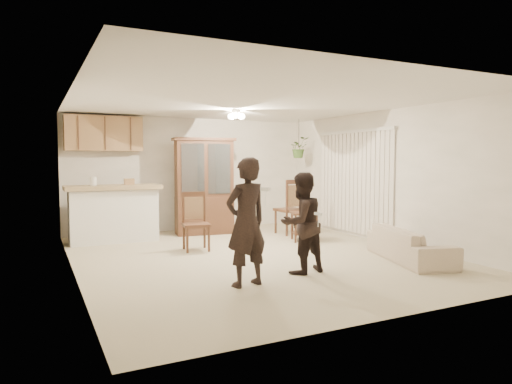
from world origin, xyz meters
name	(u,v)px	position (x,y,z in m)	size (l,w,h in m)	color
floor	(255,256)	(0.00, 0.00, 0.00)	(6.50, 6.50, 0.00)	#BCB08E
ceiling	(255,101)	(0.00, 0.00, 2.50)	(5.50, 6.50, 0.02)	white
wall_back	(192,174)	(0.00, 3.25, 1.25)	(5.50, 0.02, 2.50)	white
wall_front	(401,192)	(0.00, -3.25, 1.25)	(5.50, 0.02, 2.50)	white
wall_left	(72,183)	(-2.75, 0.00, 1.25)	(0.02, 6.50, 2.50)	white
wall_right	(386,177)	(2.75, 0.00, 1.25)	(0.02, 6.50, 2.50)	white
breakfast_bar	(114,216)	(-1.85, 2.35, 0.50)	(1.60, 0.55, 1.00)	white
bar_top	(113,187)	(-1.85, 2.35, 1.05)	(1.75, 0.70, 0.08)	#9E855F
upper_cabinets	(104,134)	(-1.90, 3.07, 2.10)	(1.50, 0.34, 0.70)	olive
vertical_blinds	(354,183)	(2.71, 0.90, 1.10)	(0.06, 2.30, 2.10)	white
ceiling_fixture	(236,115)	(0.20, 1.20, 2.40)	(0.36, 0.36, 0.20)	#FFE9BF
hanging_plant	(299,148)	(2.30, 2.40, 1.85)	(0.43, 0.37, 0.48)	#335522
plant_cord	(299,134)	(2.30, 2.40, 2.17)	(0.01, 0.01, 0.65)	black
sofa	(410,237)	(2.03, -1.36, 0.37)	(1.87, 0.73, 0.73)	beige
adult	(246,214)	(-0.87, -1.54, 0.90)	(0.66, 0.43, 1.80)	black
child	(301,225)	(0.09, -1.29, 0.68)	(0.66, 0.51, 1.35)	black
china_hutch	(204,187)	(0.03, 2.51, 1.00)	(1.34, 0.65, 2.03)	#3B1D15
side_table	(304,226)	(1.48, 0.84, 0.29)	(0.67, 0.67, 0.63)	#3B1D15
chair_bar	(196,234)	(-0.71, 0.87, 0.29)	(0.51, 0.51, 1.01)	#3B1D15
chair_hutch_left	(204,218)	(0.17, 2.92, 0.29)	(0.58, 0.58, 1.03)	#3B1D15
chair_hutch_right	(289,219)	(1.64, 1.69, 0.33)	(0.55, 0.55, 1.16)	#3B1D15
controller_adult	(265,189)	(-0.79, -1.90, 1.23)	(0.04, 0.14, 0.04)	white
controller_child	(318,214)	(0.15, -1.61, 0.86)	(0.04, 0.12, 0.04)	white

